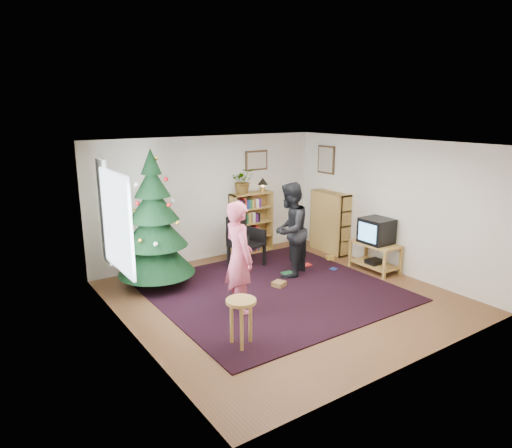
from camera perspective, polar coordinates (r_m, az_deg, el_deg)
floor at (r=7.65m, az=3.41°, el=-9.04°), size 5.00×5.00×0.00m
ceiling at (r=7.04m, az=3.72°, el=9.98°), size 5.00×5.00×0.00m
wall_back at (r=9.30m, az=-5.91°, el=3.20°), size 5.00×0.02×2.50m
wall_front at (r=5.57m, az=19.54°, el=-5.15°), size 5.00×0.02×2.50m
wall_left at (r=6.10m, az=-15.41°, el=-3.16°), size 0.02×5.00×2.50m
wall_right at (r=8.96m, az=16.33°, el=2.27°), size 0.02×5.00×2.50m
rug at (r=7.86m, az=2.07°, el=-8.27°), size 3.80×3.60×0.02m
window_pane at (r=6.59m, az=-17.03°, el=0.28°), size 0.04×1.20×1.40m
curtain at (r=7.26m, az=-18.40°, el=1.42°), size 0.06×0.35×1.60m
picture_back at (r=9.76m, az=0.05°, el=7.95°), size 0.55×0.03×0.42m
picture_right at (r=10.02m, az=8.77°, el=7.95°), size 0.03×0.50×0.60m
christmas_tree at (r=7.92m, az=-12.55°, el=-0.88°), size 1.32×1.32×2.40m
bookshelf_back at (r=9.75m, az=-0.60°, el=0.27°), size 0.95×0.30×1.30m
bookshelf_right at (r=9.91m, az=9.22°, el=0.31°), size 0.30×0.95×1.30m
tv_stand at (r=9.00m, az=14.64°, el=-3.66°), size 0.50×0.91×0.55m
crt_tv at (r=8.87m, az=14.82°, el=-0.82°), size 0.50×0.54×0.47m
armchair at (r=8.92m, az=-1.60°, el=-1.84°), size 0.69×0.70×1.02m
stool at (r=5.96m, az=-1.87°, el=-10.73°), size 0.39×0.39×0.65m
person_standing at (r=6.83m, az=-2.13°, el=-4.21°), size 0.46×0.66×1.72m
person_by_chair at (r=8.31m, az=4.24°, el=-0.77°), size 1.06×0.99×1.75m
potted_plant at (r=9.47m, az=-1.62°, el=5.41°), size 0.60×0.57×0.53m
table_lamp at (r=9.75m, az=0.86°, el=5.25°), size 0.22×0.22×0.29m
floor_clutter at (r=8.80m, az=6.53°, el=-5.64°), size 1.93×0.76×0.08m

